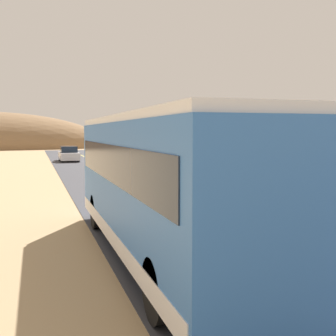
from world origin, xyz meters
The scene contains 6 objects.
ground_plane centered at (0.00, 0.00, 0.00)m, with size 240.00×240.00×0.00m, color tan.
road_surface centered at (0.00, 0.00, 0.01)m, with size 8.00×120.00×0.02m, color #38383D.
road_centre_line centered at (0.00, 0.00, 0.02)m, with size 0.16×117.60×0.00m, color #D8CC4C.
livestock_truck centered at (1.25, 21.30, 1.79)m, with size 2.53×9.70×3.02m.
bus centered at (-2.67, 0.79, 1.75)m, with size 2.54×10.00×3.21m.
car_far centered at (-2.28, 34.10, 0.69)m, with size 1.80×4.40×1.46m.
Camera 1 is at (-5.48, -8.32, 2.86)m, focal length 45.20 mm.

